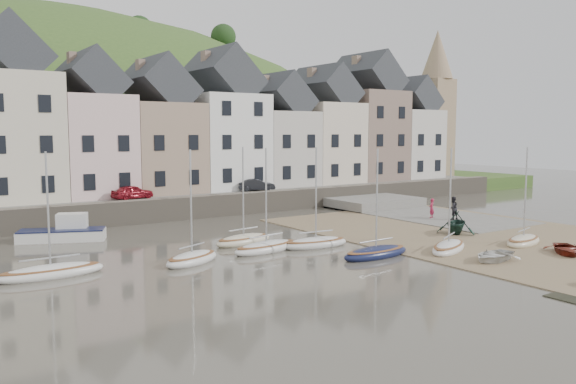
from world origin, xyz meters
TOP-DOWN VIEW (x-y plane):
  - ground at (0.00, 0.00)m, footprint 160.00×160.00m
  - quay_land at (0.00, 32.00)m, footprint 90.00×30.00m
  - quay_street at (0.00, 20.50)m, footprint 70.00×7.00m
  - seawall at (0.00, 17.00)m, footprint 70.00×1.20m
  - beach at (11.00, 0.00)m, footprint 18.00×26.00m
  - slipway at (15.00, 8.00)m, footprint 8.00×18.00m
  - hillside at (-5.00, 60.00)m, footprint 134.40×84.00m
  - townhouse_terrace at (1.76, 24.00)m, footprint 61.05×8.00m
  - church_spire at (34.55, 24.00)m, footprint 4.00×4.00m
  - sailboat_0 at (-15.74, 3.36)m, footprint 5.17×1.64m
  - sailboat_1 at (-8.79, 2.23)m, footprint 4.01×2.91m
  - sailboat_2 at (-3.84, 5.33)m, footprint 4.39×2.21m
  - sailboat_3 at (-3.86, 2.58)m, footprint 4.88×2.24m
  - sailboat_4 at (-0.67, 1.98)m, footprint 4.46×1.94m
  - sailboat_5 at (0.44, -2.19)m, footprint 4.74×1.69m
  - sailboat_6 at (5.01, -3.48)m, footprint 4.63×3.26m
  - sailboat_7 at (10.47, -4.75)m, footprint 4.10×2.42m
  - motorboat_2 at (-12.89, 12.86)m, footprint 5.61×3.61m
  - rowboat_white at (4.85, -6.68)m, footprint 3.26×2.51m
  - rowboat_green at (9.88, 0.02)m, footprint 3.88×3.76m
  - rowboat_red at (9.84, -7.94)m, footprint 3.54×3.56m
  - person_red at (13.78, 5.73)m, footprint 0.67×0.57m
  - person_dark at (14.48, 4.16)m, footprint 0.97×0.81m
  - car_left at (-6.02, 19.50)m, footprint 3.57×2.00m
  - car_right at (5.63, 19.50)m, footprint 3.56×2.18m

SIDE VIEW (x-z plane):
  - hillside at x=-5.00m, z-range -59.99..24.01m
  - ground at x=0.00m, z-range 0.00..0.00m
  - beach at x=11.00m, z-range 0.00..0.06m
  - slipway at x=15.00m, z-range 0.00..0.12m
  - sailboat_0 at x=-15.74m, z-range -2.90..3.42m
  - sailboat_3 at x=-3.86m, z-range -2.90..3.42m
  - sailboat_5 at x=0.44m, z-range -2.90..3.42m
  - sailboat_6 at x=5.01m, z-range -2.90..3.42m
  - sailboat_4 at x=-0.67m, z-range -2.90..3.42m
  - sailboat_2 at x=-3.84m, z-range -2.90..3.42m
  - sailboat_7 at x=10.47m, z-range -2.89..3.43m
  - sailboat_1 at x=-8.79m, z-range -2.89..3.43m
  - rowboat_red at x=9.84m, z-range 0.06..0.67m
  - rowboat_white at x=4.85m, z-range 0.06..0.68m
  - motorboat_2 at x=-12.89m, z-range -0.27..1.43m
  - quay_land at x=0.00m, z-range 0.00..1.50m
  - rowboat_green at x=9.88m, z-range 0.06..1.62m
  - seawall at x=0.00m, z-range 0.00..1.80m
  - person_red at x=13.78m, z-range 0.12..1.69m
  - person_dark at x=14.48m, z-range 0.12..1.93m
  - quay_street at x=0.00m, z-range 1.50..1.60m
  - car_right at x=5.63m, z-range 1.60..2.71m
  - car_left at x=-6.02m, z-range 1.60..2.75m
  - townhouse_terrace at x=1.76m, z-range 0.36..14.29m
  - church_spire at x=34.55m, z-range 2.06..20.06m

